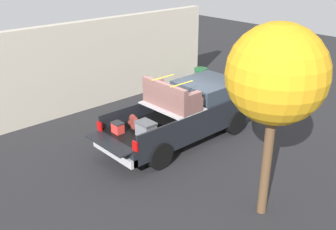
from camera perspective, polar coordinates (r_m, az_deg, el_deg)
name	(u,v)px	position (r m, az deg, el deg)	size (l,w,h in m)	color
ground_plane	(181,140)	(13.38, 1.90, -3.65)	(40.00, 40.00, 0.00)	#262628
pickup_truck	(189,111)	(13.21, 3.09, 0.55)	(6.05, 2.06, 2.23)	black
building_facade	(94,64)	(16.05, -10.75, 7.29)	(11.68, 0.36, 3.49)	beige
tree_background	(277,75)	(8.70, 15.53, 5.59)	(2.22, 2.22, 4.67)	brown
trash_can	(200,78)	(18.13, 4.75, 5.33)	(0.60, 0.60, 0.98)	#1E592D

